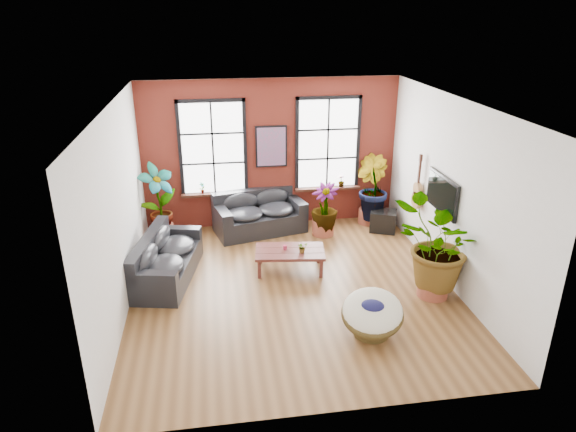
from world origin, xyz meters
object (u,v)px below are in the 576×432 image
(coffee_table, at_px, (290,253))
(papasan_chair, at_px, (372,314))
(sofa_left, at_px, (164,260))
(sofa_back, at_px, (259,214))

(coffee_table, bearing_deg, papasan_chair, -60.40)
(sofa_left, relative_size, coffee_table, 1.60)
(sofa_back, relative_size, papasan_chair, 1.72)
(coffee_table, relative_size, papasan_chair, 1.12)
(coffee_table, bearing_deg, sofa_left, -174.06)
(sofa_back, relative_size, coffee_table, 1.54)
(sofa_back, distance_m, sofa_left, 2.88)
(sofa_left, relative_size, papasan_chair, 1.79)
(sofa_back, xyz_separation_m, papasan_chair, (1.40, -4.44, -0.04))
(coffee_table, distance_m, papasan_chair, 2.57)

